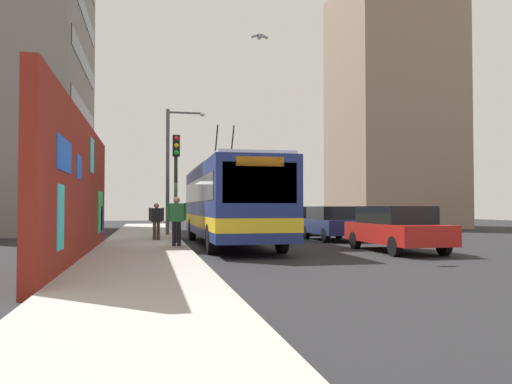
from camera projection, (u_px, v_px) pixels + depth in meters
ground_plane at (185, 247)px, 19.73m from camera, size 80.00×80.00×0.00m
sidewalk_slab at (143, 246)px, 19.40m from camera, size 48.00×3.20×0.15m
graffiti_wall at (80, 190)px, 14.81m from camera, size 13.19×0.32×4.11m
building_far_left at (21, 75)px, 31.72m from camera, size 13.12×7.49×19.55m
building_far_right at (392, 107)px, 39.33m from camera, size 8.37×8.20×18.57m
city_bus at (230, 200)px, 20.49m from camera, size 11.46×2.67×5.04m
parked_car_red at (396, 228)px, 17.66m from camera, size 4.72×1.92×1.58m
parked_car_navy at (332, 222)px, 23.73m from camera, size 4.19×1.90×1.58m
parked_car_black at (298, 220)px, 29.21m from camera, size 4.31×1.94×1.58m
parked_car_dark_gray at (275, 218)px, 34.47m from camera, size 4.34×1.81×1.58m
pedestrian_midblock at (156, 219)px, 21.72m from camera, size 0.22×0.64×1.57m
pedestrian_at_curb at (177, 217)px, 18.37m from camera, size 0.24×0.70×1.77m
traffic_light at (176, 170)px, 19.99m from camera, size 0.49×0.28×4.25m
street_lamp at (172, 162)px, 25.95m from camera, size 0.44×1.99×6.40m
flying_pigeons at (260, 37)px, 16.37m from camera, size 0.32×0.55×0.15m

